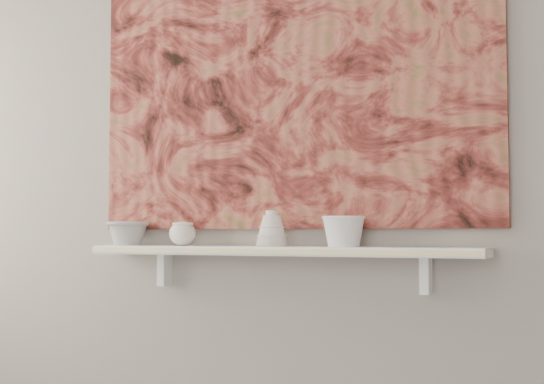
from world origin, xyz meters
The scene contains 11 objects.
wall_back centered at (0.00, 1.60, 1.35)m, with size 3.60×3.60×0.00m, color gray.
shelf centered at (0.00, 1.51, 0.92)m, with size 1.40×0.18×0.03m, color white.
shelf_stripe centered at (0.00, 1.41, 0.92)m, with size 1.40×0.01×0.02m, color #F5E7A3.
bracket_left centered at (-0.49, 1.57, 0.84)m, with size 0.03×0.06×0.12m, color white.
bracket_right centered at (0.49, 1.57, 0.84)m, with size 0.03×0.06×0.12m, color white.
painting centered at (0.00, 1.59, 1.54)m, with size 1.50×0.03×1.10m, color maroon.
house_motif centered at (0.45, 1.57, 1.23)m, with size 0.09×0.00×0.08m, color black.
bowl_grey centered at (-0.61, 1.51, 0.98)m, with size 0.16×0.16×0.09m, color gray, non-canonical shape.
cup_cream centered at (-0.37, 1.51, 0.97)m, with size 0.10×0.10×0.09m, color silver, non-canonical shape.
bell_vessel centered at (-0.02, 1.51, 0.99)m, with size 0.11×0.11×0.12m, color silver, non-canonical shape.
bowl_white centered at (0.24, 1.51, 0.98)m, with size 0.14×0.14×0.10m, color silver, non-canonical shape.
Camera 1 is at (1.04, -0.85, 0.97)m, focal length 50.00 mm.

